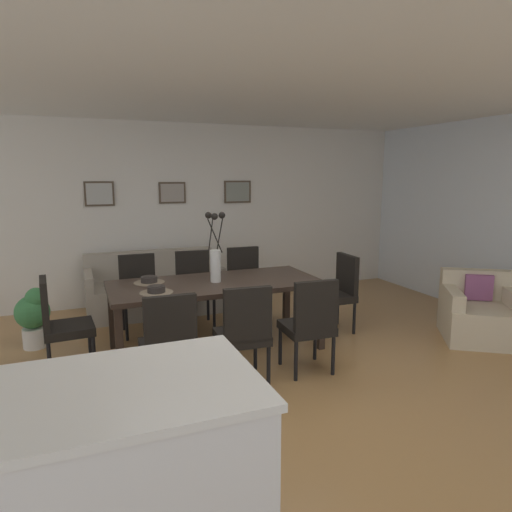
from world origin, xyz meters
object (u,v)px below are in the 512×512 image
dining_chair_far_left (244,330)px  framed_picture_center (172,193)px  dining_chair_mid_right (246,279)px  dining_chair_head_west (60,321)px  dining_chair_near_left (169,340)px  sofa (154,291)px  bowl_near_left (156,289)px  dining_chair_near_right (139,290)px  dining_chair_far_right (194,285)px  bowl_near_right (149,279)px  armchair (481,314)px  framed_picture_left (99,194)px  dining_table (216,288)px  framed_picture_right (238,192)px  dining_chair_mid_left (310,321)px  dining_chair_head_east (338,289)px  centerpiece_vase (215,255)px  potted_plant (33,315)px

dining_chair_far_left → framed_picture_center: (0.02, 3.04, 1.09)m
dining_chair_mid_right → dining_chair_head_west: 2.41m
dining_chair_near_left → sofa: bearing=83.5°
sofa → dining_chair_near_left: bearing=-96.5°
bowl_near_left → dining_chair_near_right: bearing=91.5°
dining_chair_far_right → framed_picture_center: 1.66m
bowl_near_right → armchair: bearing=-16.5°
framed_picture_left → dining_chair_mid_right: bearing=-35.8°
armchair → bowl_near_right: bearing=163.5°
armchair → dining_chair_mid_right: bearing=141.8°
dining_chair_mid_right → framed_picture_left: size_ratio=2.35×
dining_table → bowl_near_right: size_ratio=12.94×
dining_chair_far_right → bowl_near_right: (-0.64, -0.66, 0.27)m
dining_chair_mid_right → framed_picture_center: 1.77m
framed_picture_right → dining_chair_mid_left: bearing=-97.0°
framed_picture_right → dining_chair_head_west: bearing=-139.6°
dining_chair_far_right → sofa: dining_chair_far_right is taller
dining_table → armchair: 3.04m
dining_chair_mid_left → dining_chair_mid_right: same height
dining_chair_near_right → bowl_near_left: (0.03, -1.09, 0.27)m
dining_chair_head_east → framed_picture_center: bearing=126.0°
dining_chair_near_right → bowl_near_left: 1.12m
centerpiece_vase → framed_picture_right: (1.01, 2.13, 0.58)m
dining_chair_near_left → dining_chair_mid_right: (1.36, 1.84, 0.00)m
dining_chair_far_right → dining_chair_mid_right: bearing=3.0°
dining_chair_near_left → bowl_near_left: 0.75m
dining_table → dining_chair_far_right: (-0.02, 0.88, -0.16)m
dining_chair_far_right → bowl_near_left: bearing=-120.4°
dining_chair_mid_right → framed_picture_left: framed_picture_left is taller
bowl_near_right → framed_picture_left: (-0.35, 1.91, 0.82)m
bowl_near_left → framed_picture_right: 3.00m
bowl_near_left → framed_picture_center: bearing=74.3°
dining_chair_mid_right → framed_picture_right: (0.33, 1.21, 1.09)m
bowl_near_left → centerpiece_vase: bearing=18.6°
dining_chair_mid_right → centerpiece_vase: (-0.68, -0.91, 0.51)m
centerpiece_vase → sofa: centerpiece_vase is taller
bowl_near_left → armchair: size_ratio=0.15×
dining_chair_far_right → framed_picture_center: bearing=89.3°
framed_picture_center → potted_plant: framed_picture_center is taller
framed_picture_right → framed_picture_center: bearing=180.0°
dining_chair_mid_left → framed_picture_right: size_ratio=2.16×
dining_chair_far_left → framed_picture_right: (1.03, 3.04, 1.09)m
framed_picture_right → potted_plant: (-2.83, -1.37, -1.23)m
dining_chair_mid_right → dining_chair_head_east: size_ratio=1.00×
framed_picture_right → dining_table: bearing=-115.3°
dining_chair_mid_left → framed_picture_left: 3.63m
dining_chair_head_east → framed_picture_left: bearing=140.3°
dining_chair_near_right → dining_table: bearing=-51.7°
dining_chair_near_left → dining_chair_far_right: (0.67, 1.80, 0.00)m
framed_picture_left → framed_picture_right: size_ratio=0.92×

